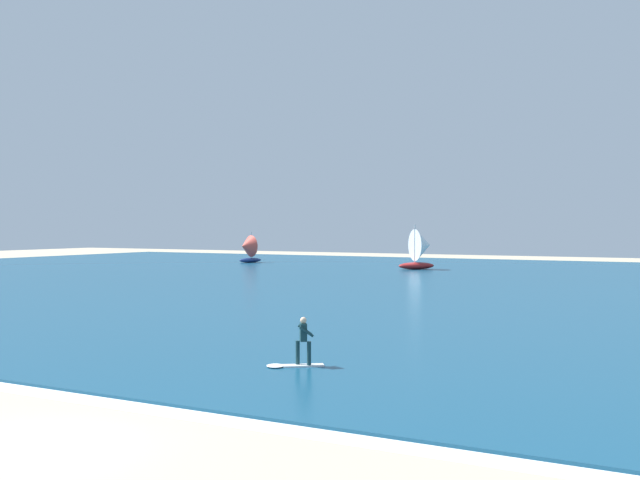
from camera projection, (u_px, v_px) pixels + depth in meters
ground_plane at (26, 450)px, 16.47m from camera, size 220.00×220.00×0.00m
ocean at (541, 286)px, 59.92m from camera, size 160.00×90.00×0.10m
shoreline_foam at (182, 406)px, 20.48m from camera, size 77.11×2.26×0.01m
kitesurfer at (298, 349)px, 25.71m from camera, size 1.91×1.62×1.67m
sailboat_heeled_over at (247, 249)px, 96.89m from camera, size 3.11×3.50×3.93m
sailboat_far_left at (421, 249)px, 82.51m from camera, size 4.31×4.33×4.90m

